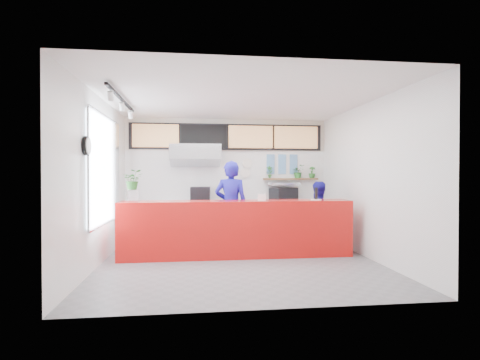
% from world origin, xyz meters
% --- Properties ---
extents(floor, '(5.00, 5.00, 0.00)m').
position_xyz_m(floor, '(0.00, 0.00, 0.00)').
color(floor, slate).
rests_on(floor, ground).
extents(ceiling, '(5.00, 5.00, 0.00)m').
position_xyz_m(ceiling, '(0.00, 0.00, 3.00)').
color(ceiling, silver).
extents(wall_back, '(5.00, 0.00, 5.00)m').
position_xyz_m(wall_back, '(0.00, 2.50, 1.50)').
color(wall_back, white).
rests_on(wall_back, ground).
extents(wall_left, '(0.00, 5.00, 5.00)m').
position_xyz_m(wall_left, '(-2.50, 0.00, 1.50)').
color(wall_left, white).
rests_on(wall_left, ground).
extents(wall_right, '(0.00, 5.00, 5.00)m').
position_xyz_m(wall_right, '(2.50, 0.00, 1.50)').
color(wall_right, white).
rests_on(wall_right, ground).
extents(service_counter, '(4.50, 0.60, 1.10)m').
position_xyz_m(service_counter, '(0.00, 0.40, 0.55)').
color(service_counter, red).
rests_on(service_counter, ground).
extents(cream_band, '(5.00, 0.02, 0.80)m').
position_xyz_m(cream_band, '(0.00, 2.49, 2.60)').
color(cream_band, beige).
rests_on(cream_band, wall_back).
extents(prep_bench, '(1.80, 0.60, 0.90)m').
position_xyz_m(prep_bench, '(-0.80, 2.20, 0.45)').
color(prep_bench, '#B2B5BA').
rests_on(prep_bench, ground).
extents(panini_oven, '(0.49, 0.49, 0.41)m').
position_xyz_m(panini_oven, '(-0.68, 2.20, 1.11)').
color(panini_oven, black).
rests_on(panini_oven, prep_bench).
extents(extraction_hood, '(1.20, 0.70, 0.35)m').
position_xyz_m(extraction_hood, '(-0.80, 2.15, 2.15)').
color(extraction_hood, '#B2B5BA').
rests_on(extraction_hood, ceiling).
extents(hood_lip, '(1.20, 0.69, 0.31)m').
position_xyz_m(hood_lip, '(-0.80, 2.15, 1.95)').
color(hood_lip, '#B2B5BA').
rests_on(hood_lip, ceiling).
extents(right_bench, '(1.80, 0.60, 0.90)m').
position_xyz_m(right_bench, '(1.50, 2.20, 0.45)').
color(right_bench, '#B2B5BA').
rests_on(right_bench, ground).
extents(espresso_machine, '(0.72, 0.62, 0.38)m').
position_xyz_m(espresso_machine, '(1.37, 2.20, 1.09)').
color(espresso_machine, black).
rests_on(espresso_machine, right_bench).
extents(espresso_tray, '(0.72, 0.51, 0.07)m').
position_xyz_m(espresso_tray, '(1.37, 2.20, 1.38)').
color(espresso_tray, '#B5B7BD').
rests_on(espresso_tray, espresso_machine).
extents(herb_shelf, '(1.40, 0.18, 0.04)m').
position_xyz_m(herb_shelf, '(1.60, 2.40, 1.50)').
color(herb_shelf, brown).
rests_on(herb_shelf, wall_back).
extents(menu_board_far_left, '(1.10, 0.10, 0.55)m').
position_xyz_m(menu_board_far_left, '(-1.75, 2.38, 2.55)').
color(menu_board_far_left, tan).
rests_on(menu_board_far_left, wall_back).
extents(menu_board_mid_left, '(1.10, 0.10, 0.55)m').
position_xyz_m(menu_board_mid_left, '(-0.59, 2.38, 2.55)').
color(menu_board_mid_left, black).
rests_on(menu_board_mid_left, wall_back).
extents(menu_board_mid_right, '(1.10, 0.10, 0.55)m').
position_xyz_m(menu_board_mid_right, '(0.57, 2.38, 2.55)').
color(menu_board_mid_right, tan).
rests_on(menu_board_mid_right, wall_back).
extents(menu_board_far_right, '(1.10, 0.10, 0.55)m').
position_xyz_m(menu_board_far_right, '(1.73, 2.38, 2.55)').
color(menu_board_far_right, tan).
rests_on(menu_board_far_right, wall_back).
extents(soffit, '(4.80, 0.04, 0.65)m').
position_xyz_m(soffit, '(0.00, 2.46, 2.55)').
color(soffit, black).
rests_on(soffit, wall_back).
extents(window_pane, '(0.04, 2.20, 1.90)m').
position_xyz_m(window_pane, '(-2.47, 0.30, 1.70)').
color(window_pane, silver).
rests_on(window_pane, wall_left).
extents(window_frame, '(0.03, 2.30, 2.00)m').
position_xyz_m(window_frame, '(-2.45, 0.30, 1.70)').
color(window_frame, '#B2B5BA').
rests_on(window_frame, wall_left).
extents(wall_clock_rim, '(0.05, 0.30, 0.30)m').
position_xyz_m(wall_clock_rim, '(-2.46, -0.90, 2.05)').
color(wall_clock_rim, black).
rests_on(wall_clock_rim, wall_left).
extents(wall_clock_face, '(0.02, 0.26, 0.26)m').
position_xyz_m(wall_clock_face, '(-2.43, -0.90, 2.05)').
color(wall_clock_face, white).
rests_on(wall_clock_face, wall_left).
extents(track_rail, '(0.05, 2.40, 0.04)m').
position_xyz_m(track_rail, '(-2.10, 0.00, 2.94)').
color(track_rail, black).
rests_on(track_rail, ceiling).
extents(dec_plate_a, '(0.24, 0.03, 0.24)m').
position_xyz_m(dec_plate_a, '(0.15, 2.47, 1.75)').
color(dec_plate_a, silver).
rests_on(dec_plate_a, wall_back).
extents(dec_plate_b, '(0.24, 0.03, 0.24)m').
position_xyz_m(dec_plate_b, '(0.45, 2.47, 1.65)').
color(dec_plate_b, silver).
rests_on(dec_plate_b, wall_back).
extents(dec_plate_c, '(0.24, 0.03, 0.24)m').
position_xyz_m(dec_plate_c, '(0.15, 2.47, 1.45)').
color(dec_plate_c, silver).
rests_on(dec_plate_c, wall_back).
extents(dec_plate_d, '(0.24, 0.03, 0.24)m').
position_xyz_m(dec_plate_d, '(0.50, 2.47, 1.90)').
color(dec_plate_d, silver).
rests_on(dec_plate_d, wall_back).
extents(photo_frame_a, '(0.20, 0.02, 0.25)m').
position_xyz_m(photo_frame_a, '(1.10, 2.48, 2.00)').
color(photo_frame_a, '#598CBF').
rests_on(photo_frame_a, wall_back).
extents(photo_frame_b, '(0.20, 0.02, 0.25)m').
position_xyz_m(photo_frame_b, '(1.40, 2.48, 2.00)').
color(photo_frame_b, '#598CBF').
rests_on(photo_frame_b, wall_back).
extents(photo_frame_c, '(0.20, 0.02, 0.25)m').
position_xyz_m(photo_frame_c, '(1.70, 2.48, 2.00)').
color(photo_frame_c, '#598CBF').
rests_on(photo_frame_c, wall_back).
extents(photo_frame_d, '(0.20, 0.02, 0.25)m').
position_xyz_m(photo_frame_d, '(1.10, 2.48, 1.75)').
color(photo_frame_d, '#598CBF').
rests_on(photo_frame_d, wall_back).
extents(photo_frame_e, '(0.20, 0.02, 0.25)m').
position_xyz_m(photo_frame_e, '(1.40, 2.48, 1.75)').
color(photo_frame_e, '#598CBF').
rests_on(photo_frame_e, wall_back).
extents(photo_frame_f, '(0.20, 0.02, 0.25)m').
position_xyz_m(photo_frame_f, '(1.70, 2.48, 1.75)').
color(photo_frame_f, '#598CBF').
rests_on(photo_frame_f, wall_back).
extents(staff_center, '(0.79, 0.63, 1.89)m').
position_xyz_m(staff_center, '(-0.06, 0.88, 0.95)').
color(staff_center, '#17148E').
rests_on(staff_center, ground).
extents(staff_right, '(0.82, 0.70, 1.46)m').
position_xyz_m(staff_right, '(1.78, 0.86, 0.73)').
color(staff_right, '#17148E').
rests_on(staff_right, ground).
extents(herb_a, '(0.18, 0.14, 0.32)m').
position_xyz_m(herb_a, '(1.06, 2.40, 1.68)').
color(herb_a, '#276724').
rests_on(herb_a, herb_shelf).
extents(herb_c, '(0.39, 0.36, 0.34)m').
position_xyz_m(herb_c, '(1.79, 2.40, 1.69)').
color(herb_c, '#276724').
rests_on(herb_c, herb_shelf).
extents(herb_d, '(0.19, 0.18, 0.30)m').
position_xyz_m(herb_d, '(2.16, 2.40, 1.67)').
color(herb_d, '#276724').
rests_on(herb_d, herb_shelf).
extents(glass_vase, '(0.25, 0.25, 0.24)m').
position_xyz_m(glass_vase, '(-1.97, 0.35, 1.22)').
color(glass_vase, silver).
rests_on(glass_vase, service_counter).
extents(basil_vase, '(0.38, 0.34, 0.38)m').
position_xyz_m(basil_vase, '(-1.97, 0.35, 1.51)').
color(basil_vase, '#276724').
rests_on(basil_vase, glass_vase).
extents(napkin_holder, '(0.17, 0.13, 0.13)m').
position_xyz_m(napkin_holder, '(0.48, 0.32, 1.17)').
color(napkin_holder, white).
rests_on(napkin_holder, service_counter).
extents(white_plate, '(0.23, 0.23, 0.02)m').
position_xyz_m(white_plate, '(1.60, 0.37, 1.11)').
color(white_plate, white).
rests_on(white_plate, service_counter).
extents(pepper_mill, '(0.08, 0.08, 0.24)m').
position_xyz_m(pepper_mill, '(1.60, 0.37, 1.23)').
color(pepper_mill, black).
rests_on(pepper_mill, white_plate).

